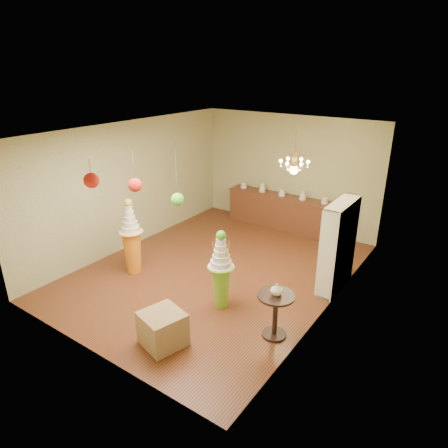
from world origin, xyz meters
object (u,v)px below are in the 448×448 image
Objects in this scene: pedestal_green at (221,276)px; pedestal_orange at (132,245)px; round_table at (275,309)px; sideboard at (281,211)px.

pedestal_green is 2.29m from pedestal_orange.
round_table is at bearing -3.29° from pedestal_orange.
pedestal_green reaches higher than sideboard.
pedestal_orange is at bearing 176.71° from round_table.
round_table is (1.23, -0.21, -0.12)m from pedestal_green.
sideboard is at bearing 70.61° from pedestal_orange.
pedestal_green is at bearing 0.24° from pedestal_orange.
sideboard is at bearing 116.26° from round_table.
pedestal_green reaches higher than round_table.
pedestal_green is 0.50× the size of sideboard.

